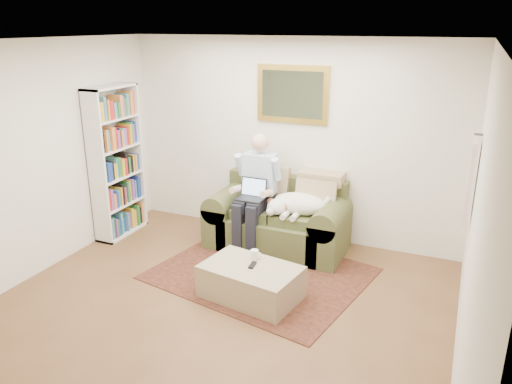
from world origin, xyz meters
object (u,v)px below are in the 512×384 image
Objects in this scene: sofa at (278,225)px; laptop at (252,193)px; ottoman at (251,282)px; sleeping_dog at (299,204)px; bookshelf at (116,163)px; coffee_mug at (254,254)px; seated_man at (254,194)px.

sofa is 5.15× the size of laptop.
ottoman is at bearing -81.24° from sofa.
laptop is at bearing -166.36° from sleeping_dog.
bookshelf reaches higher than laptop.
ottoman is (0.46, -1.06, -0.59)m from laptop.
laptop is 0.17× the size of bookshelf.
sofa is 0.49m from sleeping_dog.
laptop is 1.04m from coffee_mug.
seated_man is 1.91m from bookshelf.
coffee_mug is at bearing -98.45° from sleeping_dog.
seated_man reaches higher than sofa.
seated_man is at bearing 112.09° from ottoman.
laptop is at bearing 115.48° from coffee_mug.
bookshelf is (-2.33, 0.86, 0.82)m from ottoman.
sleeping_dog is 7.14× the size of coffee_mug.
sofa is at bearing 41.02° from laptop.
laptop is 0.47× the size of sleeping_dog.
coffee_mug is (-0.04, 0.18, 0.23)m from ottoman.
coffee_mug is at bearing 102.07° from ottoman.
sleeping_dog is at bearing 7.92° from bookshelf.
ottoman is at bearing -66.66° from laptop.
seated_man is at bearing -172.87° from sleeping_dog.
coffee_mug is 2.46m from bookshelf.
ottoman is 9.89× the size of coffee_mug.
coffee_mug is (0.42, -0.95, -0.32)m from seated_man.
seated_man is (-0.26, -0.16, 0.43)m from sofa.
coffee_mug is at bearing -66.12° from seated_man.
bookshelf is (-2.13, -0.43, 0.70)m from sofa.
ottoman is (-0.11, -1.20, -0.48)m from sleeping_dog.
seated_man is 1.09m from coffee_mug.
sofa reaches higher than ottoman.
coffee_mug is 0.05× the size of bookshelf.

